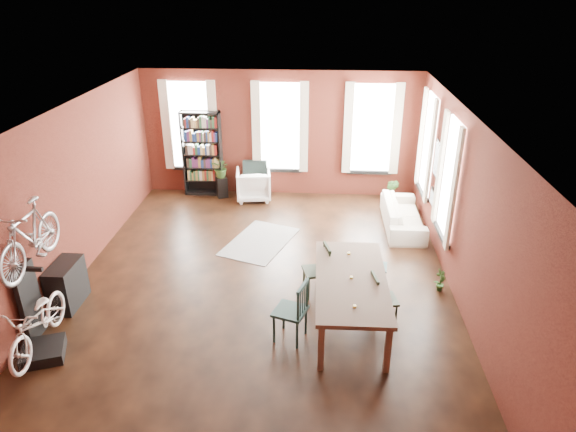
# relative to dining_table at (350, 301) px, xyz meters

# --- Properties ---
(room) EXTENTS (9.00, 9.04, 3.22)m
(room) POSITION_rel_dining_table_xyz_m (-1.33, 1.72, 1.71)
(room) COLOR black
(room) RESTS_ON ground
(dining_table) EXTENTS (1.16, 2.50, 0.85)m
(dining_table) POSITION_rel_dining_table_xyz_m (0.00, 0.00, 0.00)
(dining_table) COLOR brown
(dining_table) RESTS_ON ground
(dining_chair_a) EXTENTS (0.60, 0.60, 1.03)m
(dining_chair_a) POSITION_rel_dining_table_xyz_m (-0.95, -0.47, 0.09)
(dining_chair_a) COLOR #183431
(dining_chair_a) RESTS_ON ground
(dining_chair_b) EXTENTS (0.54, 0.54, 0.95)m
(dining_chair_b) POSITION_rel_dining_table_xyz_m (-0.57, 0.83, 0.05)
(dining_chair_b) COLOR black
(dining_chair_b) RESTS_ON ground
(dining_chair_c) EXTENTS (0.48, 0.48, 0.90)m
(dining_chair_c) POSITION_rel_dining_table_xyz_m (0.55, 0.04, 0.03)
(dining_chair_c) COLOR black
(dining_chair_c) RESTS_ON ground
(dining_chair_d) EXTENTS (0.41, 0.41, 0.79)m
(dining_chair_d) POSITION_rel_dining_table_xyz_m (0.54, 1.19, -0.03)
(dining_chair_d) COLOR #183635
(dining_chair_d) RESTS_ON ground
(bookshelf) EXTENTS (1.00, 0.32, 2.20)m
(bookshelf) POSITION_rel_dining_table_xyz_m (-3.58, 5.40, 0.68)
(bookshelf) COLOR black
(bookshelf) RESTS_ON ground
(white_armchair) EXTENTS (0.95, 0.91, 0.87)m
(white_armchair) POSITION_rel_dining_table_xyz_m (-2.24, 5.12, 0.01)
(white_armchair) COLOR white
(white_armchair) RESTS_ON ground
(cream_sofa) EXTENTS (0.61, 2.08, 0.81)m
(cream_sofa) POSITION_rel_dining_table_xyz_m (1.37, 3.70, -0.02)
(cream_sofa) COLOR beige
(cream_sofa) RESTS_ON ground
(striped_rug) EXTENTS (1.70, 2.11, 0.01)m
(striped_rug) POSITION_rel_dining_table_xyz_m (-1.81, 2.75, -0.42)
(striped_rug) COLOR black
(striped_rug) RESTS_ON ground
(bike_trainer) EXTENTS (0.77, 0.77, 0.17)m
(bike_trainer) POSITION_rel_dining_table_xyz_m (-4.64, -1.16, -0.34)
(bike_trainer) COLOR black
(bike_trainer) RESTS_ON ground
(bike_wall_rack) EXTENTS (0.16, 0.60, 1.30)m
(bike_wall_rack) POSITION_rel_dining_table_xyz_m (-4.98, -0.70, 0.23)
(bike_wall_rack) COLOR black
(bike_wall_rack) RESTS_ON ground
(console_table) EXTENTS (0.40, 0.80, 0.80)m
(console_table) POSITION_rel_dining_table_xyz_m (-4.86, 0.20, -0.02)
(console_table) COLOR black
(console_table) RESTS_ON ground
(plant_stand) EXTENTS (0.35, 0.35, 0.53)m
(plant_stand) POSITION_rel_dining_table_xyz_m (-3.09, 5.21, -0.16)
(plant_stand) COLOR black
(plant_stand) RESTS_ON ground
(plant_by_sofa) EXTENTS (0.63, 0.79, 0.31)m
(plant_by_sofa) POSITION_rel_dining_table_xyz_m (1.23, 4.99, -0.27)
(plant_by_sofa) COLOR #295220
(plant_by_sofa) RESTS_ON ground
(plant_small) EXTENTS (0.46, 0.48, 0.16)m
(plant_small) POSITION_rel_dining_table_xyz_m (1.69, 1.06, -0.35)
(plant_small) COLOR #2D5F26
(plant_small) RESTS_ON ground
(bicycle_floor) EXTENTS (0.62, 0.91, 1.68)m
(bicycle_floor) POSITION_rel_dining_table_xyz_m (-4.62, -1.14, 0.59)
(bicycle_floor) COLOR white
(bicycle_floor) RESTS_ON bike_trainer
(bicycle_hung) EXTENTS (0.47, 1.00, 1.66)m
(bicycle_hung) POSITION_rel_dining_table_xyz_m (-4.73, -0.70, 1.71)
(bicycle_hung) COLOR #A5A8AD
(bicycle_hung) RESTS_ON bike_wall_rack
(plant_on_stand) EXTENTS (0.59, 0.62, 0.41)m
(plant_on_stand) POSITION_rel_dining_table_xyz_m (-3.08, 5.24, 0.31)
(plant_on_stand) COLOR #335923
(plant_on_stand) RESTS_ON plant_stand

